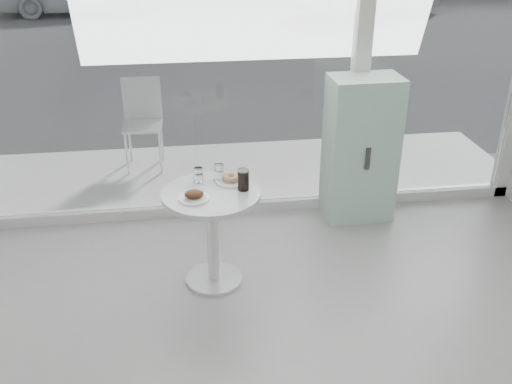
{
  "coord_description": "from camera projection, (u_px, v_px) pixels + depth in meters",
  "views": [
    {
      "loc": [
        -0.67,
        -1.77,
        2.62
      ],
      "look_at": [
        -0.2,
        1.7,
        0.85
      ],
      "focal_mm": 40.0,
      "sensor_mm": 36.0,
      "label": 1
    }
  ],
  "objects": [
    {
      "name": "plate_donut",
      "position": [
        231.0,
        179.0,
        4.24
      ],
      "size": [
        0.24,
        0.24,
        0.06
      ],
      "color": "white",
      "rests_on": "main_table"
    },
    {
      "name": "street",
      "position": [
        198.0,
        3.0,
        16.97
      ],
      "size": [
        40.0,
        24.0,
        0.0
      ],
      "primitive_type": "cube",
      "color": "#373737",
      "rests_on": "ground"
    },
    {
      "name": "main_table",
      "position": [
        212.0,
        219.0,
        4.2
      ],
      "size": [
        0.72,
        0.72,
        0.77
      ],
      "color": "white",
      "rests_on": "ground"
    },
    {
      "name": "patio_deck",
      "position": [
        248.0,
        172.0,
        6.18
      ],
      "size": [
        5.6,
        1.6,
        0.05
      ],
      "primitive_type": "cube",
      "color": "silver",
      "rests_on": "ground"
    },
    {
      "name": "room_shell",
      "position": [
        452.0,
        214.0,
        1.47
      ],
      "size": [
        6.0,
        6.0,
        6.0
      ],
      "color": "silver",
      "rests_on": "ground"
    },
    {
      "name": "storefront",
      "position": [
        267.0,
        27.0,
        4.72
      ],
      "size": [
        5.0,
        0.14,
        3.0
      ],
      "color": "silver",
      "rests_on": "ground"
    },
    {
      "name": "cola_glass",
      "position": [
        243.0,
        180.0,
        4.1
      ],
      "size": [
        0.08,
        0.08,
        0.16
      ],
      "color": "white",
      "rests_on": "main_table"
    },
    {
      "name": "water_tumbler_a",
      "position": [
        198.0,
        176.0,
        4.23
      ],
      "size": [
        0.07,
        0.07,
        0.11
      ],
      "color": "white",
      "rests_on": "main_table"
    },
    {
      "name": "water_tumbler_b",
      "position": [
        219.0,
        173.0,
        4.25
      ],
      "size": [
        0.08,
        0.08,
        0.13
      ],
      "color": "white",
      "rests_on": "main_table"
    },
    {
      "name": "mint_cabinet",
      "position": [
        360.0,
        149.0,
        5.09
      ],
      "size": [
        0.62,
        0.43,
        1.32
      ],
      "rotation": [
        0.0,
        0.0,
        0.02
      ],
      "color": "#9AC5B3",
      "rests_on": "ground"
    },
    {
      "name": "plate_fritter",
      "position": [
        194.0,
        196.0,
        3.99
      ],
      "size": [
        0.22,
        0.22,
        0.07
      ],
      "color": "white",
      "rests_on": "main_table"
    },
    {
      "name": "patio_chair",
      "position": [
        143.0,
        117.0,
        6.08
      ],
      "size": [
        0.42,
        0.42,
        0.95
      ],
      "rotation": [
        0.0,
        0.0,
        -0.03
      ],
      "color": "white",
      "rests_on": "patio_deck"
    }
  ]
}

